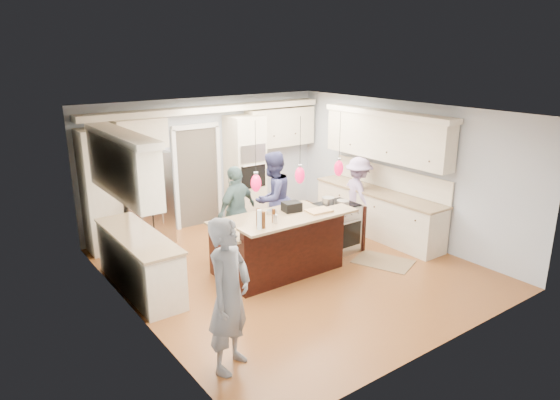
% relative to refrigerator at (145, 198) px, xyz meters
% --- Properties ---
extents(ground_plane, '(6.00, 6.00, 0.00)m').
position_rel_refrigerator_xyz_m(ground_plane, '(1.55, -2.64, -0.90)').
color(ground_plane, '#A0602C').
rests_on(ground_plane, ground).
extents(room_shell, '(5.54, 6.04, 2.72)m').
position_rel_refrigerator_xyz_m(room_shell, '(1.55, -2.64, 0.92)').
color(room_shell, '#B2BCC6').
rests_on(room_shell, ground).
extents(refrigerator, '(0.90, 0.70, 1.80)m').
position_rel_refrigerator_xyz_m(refrigerator, '(0.00, 0.00, 0.00)').
color(refrigerator, '#B7B7BC').
rests_on(refrigerator, ground).
extents(oven_column, '(0.72, 0.69, 2.30)m').
position_rel_refrigerator_xyz_m(oven_column, '(2.30, 0.03, 0.25)').
color(oven_column, beige).
rests_on(oven_column, ground).
extents(back_upper_cabinets, '(5.30, 0.61, 2.54)m').
position_rel_refrigerator_xyz_m(back_upper_cabinets, '(0.80, 0.12, 0.77)').
color(back_upper_cabinets, beige).
rests_on(back_upper_cabinets, ground).
extents(right_counter_run, '(0.64, 3.10, 2.51)m').
position_rel_refrigerator_xyz_m(right_counter_run, '(3.99, -2.34, 0.16)').
color(right_counter_run, beige).
rests_on(right_counter_run, ground).
extents(left_cabinets, '(0.64, 2.30, 2.51)m').
position_rel_refrigerator_xyz_m(left_cabinets, '(-0.89, -1.84, 0.16)').
color(left_cabinets, beige).
rests_on(left_cabinets, ground).
extents(kitchen_island, '(2.10, 1.46, 1.12)m').
position_rel_refrigerator_xyz_m(kitchen_island, '(1.30, -2.57, -0.41)').
color(kitchen_island, black).
rests_on(kitchen_island, ground).
extents(island_range, '(0.82, 0.71, 0.92)m').
position_rel_refrigerator_xyz_m(island_range, '(2.71, -2.49, -0.44)').
color(island_range, '#B7B7BC').
rests_on(island_range, ground).
extents(pendant_lights, '(1.75, 0.15, 1.03)m').
position_rel_refrigerator_xyz_m(pendant_lights, '(1.30, -3.15, 0.90)').
color(pendant_lights, black).
rests_on(pendant_lights, ground).
extents(person_bar_end, '(0.82, 0.73, 1.88)m').
position_rel_refrigerator_xyz_m(person_bar_end, '(-0.73, -4.44, 0.04)').
color(person_bar_end, slate).
rests_on(person_bar_end, ground).
extents(person_far_left, '(1.04, 0.91, 1.82)m').
position_rel_refrigerator_xyz_m(person_far_left, '(1.95, -1.50, 0.01)').
color(person_far_left, navy).
rests_on(person_far_left, ground).
extents(person_far_right, '(1.06, 0.71, 1.67)m').
position_rel_refrigerator_xyz_m(person_far_right, '(1.14, -1.52, -0.07)').
color(person_far_right, slate).
rests_on(person_far_right, ground).
extents(person_range_side, '(0.81, 1.12, 1.55)m').
position_rel_refrigerator_xyz_m(person_range_side, '(3.80, -1.93, -0.12)').
color(person_range_side, '#9D85B3').
rests_on(person_range_side, ground).
extents(floor_rug, '(1.01, 1.18, 0.01)m').
position_rel_refrigerator_xyz_m(floor_rug, '(3.03, -3.40, -0.89)').
color(floor_rug, olive).
rests_on(floor_rug, ground).
extents(water_bottle, '(0.07, 0.07, 0.30)m').
position_rel_refrigerator_xyz_m(water_bottle, '(0.50, -3.22, 0.37)').
color(water_bottle, silver).
rests_on(water_bottle, kitchen_island).
extents(beer_bottle_a, '(0.08, 0.08, 0.27)m').
position_rel_refrigerator_xyz_m(beer_bottle_a, '(0.57, -3.09, 0.35)').
color(beer_bottle_a, '#3F1F0B').
rests_on(beer_bottle_a, kitchen_island).
extents(beer_bottle_b, '(0.08, 0.08, 0.25)m').
position_rel_refrigerator_xyz_m(beer_bottle_b, '(0.57, -3.22, 0.35)').
color(beer_bottle_b, '#3F1F0B').
rests_on(beer_bottle_b, kitchen_island).
extents(beer_bottle_c, '(0.06, 0.06, 0.21)m').
position_rel_refrigerator_xyz_m(beer_bottle_c, '(0.84, -3.11, 0.33)').
color(beer_bottle_c, '#3F1F0B').
rests_on(beer_bottle_c, kitchen_island).
extents(drink_can, '(0.09, 0.09, 0.14)m').
position_rel_refrigerator_xyz_m(drink_can, '(0.84, -3.14, 0.29)').
color(drink_can, '#B7B7BC').
rests_on(drink_can, kitchen_island).
extents(cutting_board, '(0.42, 0.32, 0.03)m').
position_rel_refrigerator_xyz_m(cutting_board, '(1.74, -3.11, 0.24)').
color(cutting_board, tan).
rests_on(cutting_board, kitchen_island).
extents(pot_large, '(0.23, 0.23, 0.13)m').
position_rel_refrigerator_xyz_m(pot_large, '(2.55, -2.41, 0.09)').
color(pot_large, '#B7B7BC').
rests_on(pot_large, island_range).
extents(pot_small, '(0.22, 0.22, 0.11)m').
position_rel_refrigerator_xyz_m(pot_small, '(2.69, -2.66, 0.08)').
color(pot_small, '#B7B7BC').
rests_on(pot_small, island_range).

